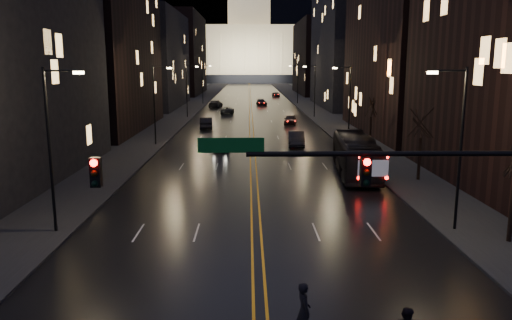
{
  "coord_description": "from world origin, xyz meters",
  "views": [
    {
      "loc": [
        -0.42,
        -16.26,
        9.13
      ],
      "look_at": [
        0.01,
        11.84,
        3.72
      ],
      "focal_mm": 35.0,
      "sensor_mm": 36.0,
      "label": 1
    }
  ],
  "objects_px": {
    "oncoming_car_a": "(221,143)",
    "pedestrian_a": "(304,310)",
    "bus": "(355,155)",
    "oncoming_car_b": "(206,123)",
    "traffic_signal": "(436,186)",
    "receding_car_a": "(296,139)"
  },
  "relations": [
    {
      "from": "bus",
      "to": "oncoming_car_a",
      "type": "height_order",
      "value": "bus"
    },
    {
      "from": "traffic_signal",
      "to": "oncoming_car_a",
      "type": "height_order",
      "value": "traffic_signal"
    },
    {
      "from": "oncoming_car_a",
      "to": "oncoming_car_b",
      "type": "height_order",
      "value": "oncoming_car_b"
    },
    {
      "from": "oncoming_car_a",
      "to": "oncoming_car_b",
      "type": "bearing_deg",
      "value": -87.54
    },
    {
      "from": "traffic_signal",
      "to": "oncoming_car_a",
      "type": "relative_size",
      "value": 3.82
    },
    {
      "from": "bus",
      "to": "receding_car_a",
      "type": "height_order",
      "value": "bus"
    },
    {
      "from": "oncoming_car_a",
      "to": "receding_car_a",
      "type": "xyz_separation_m",
      "value": [
        8.38,
        2.55,
        0.07
      ]
    },
    {
      "from": "traffic_signal",
      "to": "bus",
      "type": "xyz_separation_m",
      "value": [
        2.59,
        24.52,
        -3.45
      ]
    },
    {
      "from": "traffic_signal",
      "to": "bus",
      "type": "distance_m",
      "value": 24.9
    },
    {
      "from": "receding_car_a",
      "to": "pedestrian_a",
      "type": "height_order",
      "value": "pedestrian_a"
    },
    {
      "from": "oncoming_car_b",
      "to": "receding_car_a",
      "type": "distance_m",
      "value": 19.65
    },
    {
      "from": "bus",
      "to": "pedestrian_a",
      "type": "height_order",
      "value": "bus"
    },
    {
      "from": "oncoming_car_a",
      "to": "oncoming_car_b",
      "type": "relative_size",
      "value": 0.91
    },
    {
      "from": "bus",
      "to": "oncoming_car_b",
      "type": "xyz_separation_m",
      "value": [
        -15.03,
        30.74,
        -0.84
      ]
    },
    {
      "from": "oncoming_car_a",
      "to": "pedestrian_a",
      "type": "relative_size",
      "value": 2.3
    },
    {
      "from": "bus",
      "to": "receding_car_a",
      "type": "distance_m",
      "value": 15.24
    },
    {
      "from": "bus",
      "to": "pedestrian_a",
      "type": "bearing_deg",
      "value": -100.74
    },
    {
      "from": "traffic_signal",
      "to": "oncoming_car_b",
      "type": "xyz_separation_m",
      "value": [
        -12.44,
        55.26,
        -4.28
      ]
    },
    {
      "from": "oncoming_car_a",
      "to": "pedestrian_a",
      "type": "distance_m",
      "value": 37.85
    },
    {
      "from": "bus",
      "to": "oncoming_car_a",
      "type": "relative_size",
      "value": 2.63
    },
    {
      "from": "oncoming_car_a",
      "to": "oncoming_car_b",
      "type": "xyz_separation_m",
      "value": [
        -3.1,
        18.49,
        0.05
      ]
    },
    {
      "from": "traffic_signal",
      "to": "oncoming_car_b",
      "type": "relative_size",
      "value": 3.48
    }
  ]
}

